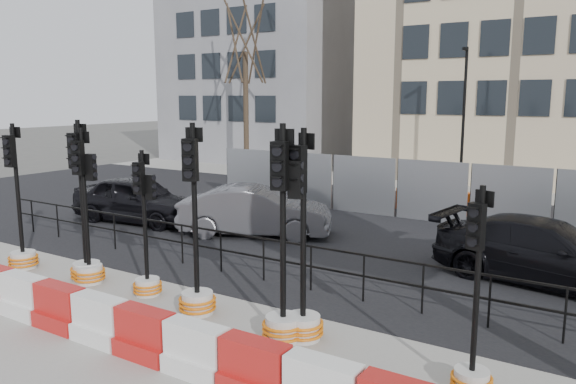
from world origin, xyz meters
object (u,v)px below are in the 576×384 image
Objects in this scene: traffic_signal_a at (21,240)px; traffic_signal_d at (146,262)px; car_c at (547,252)px; traffic_signal_h at (473,353)px; car_a at (138,199)px.

traffic_signal_a is 1.15× the size of traffic_signal_d.
traffic_signal_a is at bearing 124.89° from car_c.
traffic_signal_h is 0.58× the size of car_c.
traffic_signal_a is 10.47m from traffic_signal_h.
traffic_signal_a is at bearing 178.98° from traffic_signal_d.
car_c is (12.09, 0.48, -0.05)m from car_a.
traffic_signal_d is 0.59× the size of car_c.
traffic_signal_d is at bearing -164.66° from traffic_signal_h.
traffic_signal_d reaches higher than car_c.
traffic_signal_h is 0.64× the size of car_a.
car_a reaches higher than car_c.
traffic_signal_d is at bearing -138.06° from car_a.
traffic_signal_a is at bearing -170.25° from car_a.
traffic_signal_h is at bearing -119.59° from car_a.
traffic_signal_a is 5.19m from car_a.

